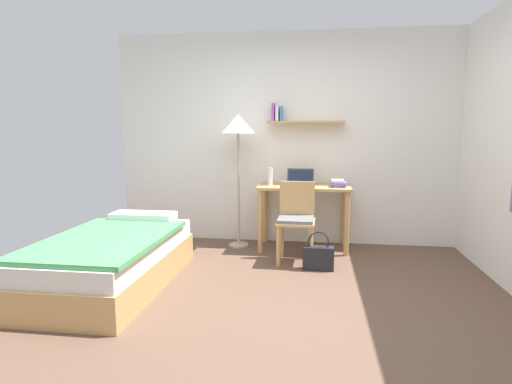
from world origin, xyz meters
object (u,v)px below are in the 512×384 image
(bed, at_px, (113,260))
(laptop, at_px, (300,181))
(desk, at_px, (304,197))
(handbag, at_px, (318,257))
(water_bottle, at_px, (270,176))
(desk_chair, at_px, (296,217))
(book_stack, at_px, (338,183))
(standing_lamp, at_px, (238,131))

(bed, bearing_deg, laptop, 42.02)
(desk, distance_m, handbag, 0.94)
(water_bottle, relative_size, handbag, 0.53)
(desk, bearing_deg, handbag, -77.43)
(desk, xyz_separation_m, desk_chair, (-0.07, -0.51, -0.14))
(desk_chair, relative_size, book_stack, 3.46)
(desk_chair, bearing_deg, water_bottle, 124.88)
(bed, relative_size, desk, 1.71)
(desk, bearing_deg, desk_chair, -97.57)
(laptop, distance_m, book_stack, 0.44)
(laptop, distance_m, water_bottle, 0.36)
(standing_lamp, distance_m, book_stack, 1.33)
(bed, distance_m, handbag, 1.99)
(desk, height_order, book_stack, book_stack)
(bed, bearing_deg, standing_lamp, 58.55)
(desk_chair, xyz_separation_m, water_bottle, (-0.33, 0.48, 0.39))
(laptop, bearing_deg, standing_lamp, -179.04)
(desk_chair, height_order, standing_lamp, standing_lamp)
(book_stack, bearing_deg, desk_chair, -135.27)
(standing_lamp, xyz_separation_m, book_stack, (1.18, -0.04, -0.60))
(desk_chair, relative_size, laptop, 2.66)
(water_bottle, bearing_deg, standing_lamp, 176.32)
(standing_lamp, distance_m, water_bottle, 0.66)
(bed, relative_size, laptop, 5.71)
(laptop, xyz_separation_m, handbag, (0.22, -0.78, -0.68))
(desk_chair, bearing_deg, laptop, 87.47)
(laptop, bearing_deg, desk_chair, -92.53)
(desk, distance_m, water_bottle, 0.47)
(desk_chair, xyz_separation_m, laptop, (0.02, 0.51, 0.33))
(handbag, bearing_deg, water_bottle, 127.57)
(bed, xyz_separation_m, handbag, (1.86, 0.70, -0.11))
(standing_lamp, xyz_separation_m, handbag, (0.96, -0.77, -1.27))
(bed, height_order, water_bottle, water_bottle)
(laptop, bearing_deg, desk, -5.14)
(desk, relative_size, desk_chair, 1.26)
(water_bottle, xyz_separation_m, handbag, (0.57, -0.75, -0.74))
(book_stack, bearing_deg, laptop, 172.83)
(desk_chair, relative_size, standing_lamp, 0.54)
(standing_lamp, bearing_deg, desk_chair, -34.78)
(desk, xyz_separation_m, standing_lamp, (-0.79, -0.01, 0.78))
(bed, bearing_deg, handbag, 20.50)
(desk, bearing_deg, laptop, 174.86)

